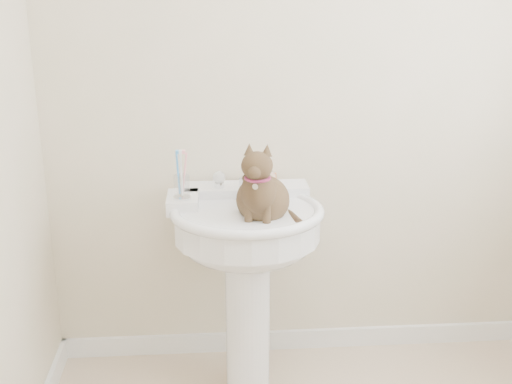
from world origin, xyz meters
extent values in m
cube|color=white|center=(0.00, 1.09, 0.04)|extent=(2.20, 0.02, 0.09)
cylinder|color=white|center=(-0.28, 0.80, 0.32)|extent=(0.18, 0.18, 0.63)
cylinder|color=white|center=(-0.28, 0.80, 0.73)|extent=(0.56, 0.56, 0.12)
ellipsoid|color=white|center=(-0.28, 0.80, 0.67)|extent=(0.51, 0.45, 0.20)
torus|color=white|center=(-0.28, 0.80, 0.78)|extent=(0.59, 0.59, 0.04)
cube|color=white|center=(-0.28, 1.00, 0.80)|extent=(0.52, 0.14, 0.06)
cube|color=white|center=(-0.53, 0.88, 0.80)|extent=(0.12, 0.19, 0.06)
cylinder|color=silver|center=(-0.28, 0.96, 0.85)|extent=(0.05, 0.05, 0.05)
cylinder|color=silver|center=(-0.28, 0.91, 0.88)|extent=(0.04, 0.04, 0.14)
sphere|color=white|center=(-0.39, 0.98, 0.87)|extent=(0.06, 0.06, 0.06)
sphere|color=white|center=(-0.17, 0.98, 0.87)|extent=(0.06, 0.06, 0.06)
cube|color=orange|center=(-0.19, 1.04, 0.84)|extent=(0.10, 0.06, 0.03)
cylinder|color=silver|center=(-0.53, 0.85, 0.83)|extent=(0.07, 0.07, 0.01)
cylinder|color=white|center=(-0.53, 0.85, 0.88)|extent=(0.06, 0.06, 0.09)
cylinder|color=#4096E7|center=(-0.54, 0.85, 0.93)|extent=(0.01, 0.01, 0.17)
cylinder|color=white|center=(-0.53, 0.85, 0.93)|extent=(0.01, 0.01, 0.17)
cylinder|color=pink|center=(-0.52, 0.85, 0.93)|extent=(0.01, 0.01, 0.17)
ellipsoid|color=brown|center=(-0.23, 0.77, 0.84)|extent=(0.20, 0.23, 0.18)
ellipsoid|color=brown|center=(-0.23, 0.69, 0.90)|extent=(0.13, 0.12, 0.16)
ellipsoid|color=brown|center=(-0.23, 0.66, 1.00)|extent=(0.11, 0.10, 0.10)
cone|color=brown|center=(-0.26, 0.68, 1.05)|extent=(0.04, 0.04, 0.04)
cone|color=brown|center=(-0.20, 0.68, 1.05)|extent=(0.04, 0.04, 0.04)
cylinder|color=brown|center=(-0.13, 0.79, 0.78)|extent=(0.03, 0.03, 0.21)
torus|color=maroon|center=(-0.23, 0.67, 0.95)|extent=(0.10, 0.10, 0.01)
camera|label=1|loc=(-0.42, -1.48, 1.62)|focal=45.00mm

